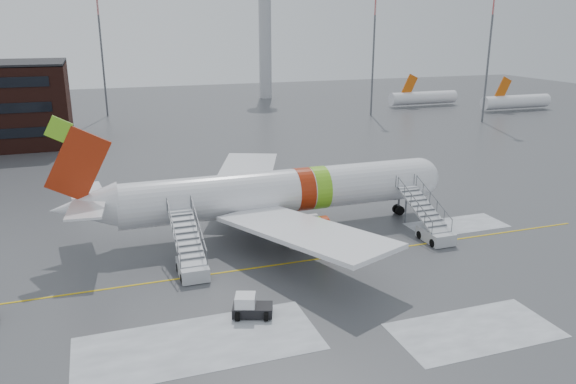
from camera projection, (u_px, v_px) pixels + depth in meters
name	position (u px, v px, depth m)	size (l,w,h in m)	color
ground	(252.00, 263.00, 43.34)	(260.00, 260.00, 0.00)	#494C4F
airliner	(270.00, 193.00, 49.33)	(35.03, 32.97, 11.18)	white
airstair_fwd	(431.00, 227.00, 47.97)	(2.05, 7.70, 3.48)	#B9BCC1
airstair_aft	(190.00, 258.00, 41.51)	(2.05, 7.70, 3.48)	silver
pushback_tug	(250.00, 307.00, 35.34)	(2.80, 2.45, 1.43)	black
control_tower	(265.00, 19.00, 133.25)	(6.40, 6.40, 30.00)	#B2B5BA
light_mast_far_ne	(374.00, 44.00, 108.58)	(1.20, 1.20, 24.25)	#595B60
light_mast_far_n	(101.00, 44.00, 107.39)	(1.20, 1.20, 24.25)	#595B60
light_mast_far_e	(490.00, 46.00, 100.92)	(1.20, 1.20, 24.25)	#595B60
distant_aircraft	(452.00, 109.00, 120.81)	(35.00, 18.00, 8.00)	#D8590C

